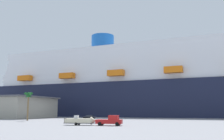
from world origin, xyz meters
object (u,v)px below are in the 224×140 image
(small_boat_on_trailer, at_px, (82,121))
(palm_tree, at_px, (28,97))
(cruise_ship, at_px, (155,87))
(parked_car_black_coupe, at_px, (89,117))
(pickup_truck, at_px, (110,121))

(small_boat_on_trailer, xyz_separation_m, palm_tree, (-27.80, 20.18, 6.44))
(cruise_ship, relative_size, parked_car_black_coupe, 53.92)
(cruise_ship, relative_size, pickup_truck, 41.05)
(cruise_ship, xyz_separation_m, small_boat_on_trailer, (-4.24, -83.43, -14.22))
(pickup_truck, bearing_deg, small_boat_on_trailer, -175.18)
(palm_tree, bearing_deg, cruise_ship, 63.13)
(palm_tree, height_order, parked_car_black_coupe, palm_tree)
(palm_tree, distance_m, parked_car_black_coupe, 22.25)
(cruise_ship, distance_m, palm_tree, 71.32)
(cruise_ship, height_order, palm_tree, cruise_ship)
(pickup_truck, height_order, palm_tree, palm_tree)
(pickup_truck, xyz_separation_m, parked_car_black_coupe, (-18.73, 34.25, -0.21))
(pickup_truck, distance_m, parked_car_black_coupe, 39.03)
(pickup_truck, relative_size, parked_car_black_coupe, 1.31)
(cruise_ship, bearing_deg, small_boat_on_trailer, -92.91)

